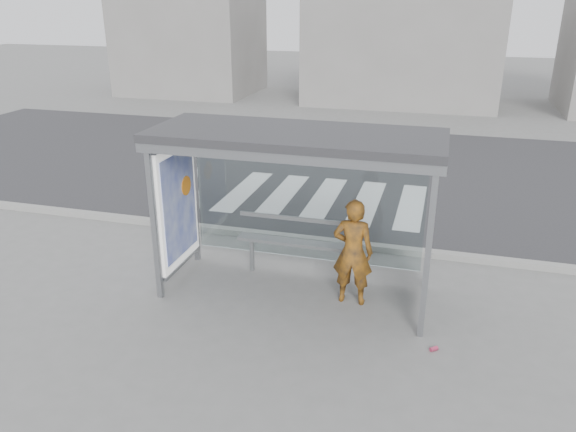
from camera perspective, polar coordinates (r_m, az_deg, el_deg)
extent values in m
plane|color=slate|center=(9.05, 0.70, -7.78)|extent=(80.00, 80.00, 0.00)
cube|color=#2C2C2F|center=(15.42, 7.51, 4.65)|extent=(30.00, 10.00, 0.01)
cube|color=gray|center=(10.72, 3.42, -2.57)|extent=(30.00, 0.18, 0.12)
cube|color=silver|center=(13.69, -4.51, 2.58)|extent=(0.55, 3.00, 0.00)
cube|color=silver|center=(13.39, -0.49, 2.21)|extent=(0.55, 3.00, 0.00)
cube|color=silver|center=(13.16, 3.70, 1.81)|extent=(0.55, 3.00, 0.00)
cube|color=silver|center=(13.00, 8.01, 1.39)|extent=(0.55, 3.00, 0.00)
cube|color=silver|center=(12.92, 12.40, 0.96)|extent=(0.55, 3.00, 0.00)
cube|color=gray|center=(8.63, -13.44, -0.73)|extent=(0.08, 0.08, 2.50)
cube|color=gray|center=(7.62, 14.04, -3.83)|extent=(0.08, 0.08, 2.50)
cube|color=gray|center=(9.79, -9.57, 2.25)|extent=(0.08, 0.08, 2.50)
cube|color=gray|center=(8.92, 14.45, -0.09)|extent=(0.08, 0.08, 2.50)
cube|color=#2D2D30|center=(8.11, 0.78, 8.19)|extent=(4.25, 1.65, 0.12)
cube|color=gray|center=(7.43, -0.75, 6.07)|extent=(4.25, 0.06, 0.18)
cube|color=white|center=(9.13, 1.88, 1.45)|extent=(3.80, 0.02, 2.00)
cube|color=white|center=(9.18, -11.41, 1.14)|extent=(0.15, 1.25, 2.00)
cube|color=#3242B5|center=(9.14, -10.93, 1.10)|extent=(0.01, 1.10, 1.70)
cylinder|color=orange|center=(9.27, -10.31, 3.06)|extent=(0.02, 0.32, 0.32)
cube|color=white|center=(8.25, 14.29, -1.49)|extent=(0.03, 1.25, 2.00)
cube|color=beige|center=(8.26, 14.16, -0.70)|extent=(0.03, 0.86, 1.16)
cube|color=gray|center=(28.35, -9.91, 18.34)|extent=(6.00, 5.00, 6.00)
cube|color=gray|center=(25.78, 11.67, 16.81)|extent=(8.00, 5.00, 5.00)
imported|color=#C25912|center=(8.49, 6.60, -3.65)|extent=(0.61, 0.40, 1.68)
cube|color=slate|center=(9.30, 0.81, -2.72)|extent=(2.00, 0.24, 0.06)
cylinder|color=slate|center=(9.65, -3.68, -3.93)|extent=(0.08, 0.08, 0.58)
cylinder|color=slate|center=(9.29, 5.46, -5.04)|extent=(0.08, 0.08, 0.58)
cube|color=slate|center=(9.23, 0.97, -0.30)|extent=(2.00, 0.04, 0.07)
cylinder|color=#ED4571|center=(7.94, 14.60, -12.92)|extent=(0.12, 0.12, 0.06)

